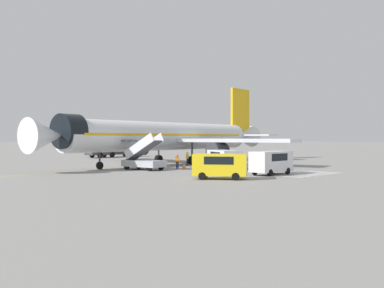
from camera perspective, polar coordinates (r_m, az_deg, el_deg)
name	(u,v)px	position (r m, az deg, el deg)	size (l,w,h in m)	color
ground_plane	(174,164)	(59.15, -2.30, -2.58)	(600.00, 600.00, 0.00)	gray
apron_leadline_yellow	(167,164)	(58.75, -3.21, -2.60)	(0.20, 76.24, 0.01)	gold
apron_stand_patch_blue	(231,169)	(51.10, 4.99, -3.12)	(4.13, 9.71, 0.01)	#2856A8
apron_walkway_bar_0	(285,176)	(41.75, 11.79, -4.03)	(0.44, 3.60, 0.01)	silver
apron_walkway_bar_1	(293,175)	(42.76, 12.68, -3.92)	(0.44, 3.60, 0.01)	silver
apron_walkway_bar_2	(300,175)	(43.77, 13.52, -3.81)	(0.44, 3.60, 0.01)	silver
apron_walkway_bar_3	(306,174)	(44.79, 14.33, -3.71)	(0.44, 3.60, 0.01)	silver
apron_walkway_bar_4	(313,173)	(45.83, 15.10, -3.61)	(0.44, 3.60, 0.01)	silver
apron_walkway_bar_5	(319,173)	(46.87, 15.84, -3.51)	(0.44, 3.60, 0.01)	silver
apron_walkway_bar_6	(325,172)	(47.91, 16.54, -3.42)	(0.44, 3.60, 0.01)	silver
airliner	(170,136)	(59.17, -2.77, 1.01)	(41.83, 32.67, 11.38)	silver
boarding_stairs_forward	(143,161)	(49.23, -6.20, -2.12)	(2.78, 5.43, 4.05)	#ADB2BA
fuel_tanker	(112,148)	(81.24, -10.07, -0.49)	(10.22, 2.87, 3.30)	#38383D
service_van_0	(220,164)	(38.04, 3.56, -2.57)	(4.19, 4.78, 2.14)	yellow
service_van_1	(224,158)	(50.80, 4.03, -1.73)	(4.05, 5.49, 2.09)	silver
service_van_2	(271,161)	(43.15, 10.05, -2.11)	(4.77, 1.96, 2.22)	silver
baggage_cart	(269,162)	(61.81, 9.73, -2.21)	(2.66, 1.60, 0.87)	gray
ground_crew_0	(187,158)	(56.45, -0.60, -1.73)	(0.49, 0.40, 1.73)	#191E38
ground_crew_1	(177,161)	(51.00, -1.88, -2.11)	(0.46, 0.47, 1.59)	#191E38
ground_crew_2	(223,158)	(58.05, 3.94, -1.75)	(0.29, 0.46, 1.60)	black
ground_crew_3	(242,156)	(63.22, 6.31, -1.54)	(0.49, 0.39, 1.60)	black
traffic_cone_0	(184,166)	(50.83, -1.01, -2.82)	(0.52, 0.52, 0.58)	orange
traffic_cone_1	(227,161)	(61.90, 4.44, -2.12)	(0.60, 0.60, 0.66)	orange
traffic_cone_2	(263,163)	(56.60, 9.07, -2.44)	(0.54, 0.54, 0.60)	orange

